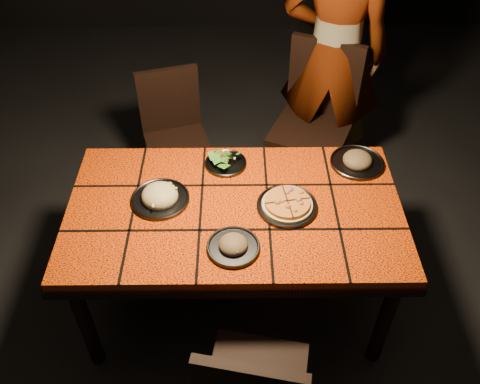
{
  "coord_description": "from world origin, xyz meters",
  "views": [
    {
      "loc": [
        0.01,
        -1.71,
        2.47
      ],
      "look_at": [
        0.03,
        0.03,
        0.82
      ],
      "focal_mm": 38.0,
      "sensor_mm": 36.0,
      "label": 1
    }
  ],
  "objects_px": {
    "plate_pizza": "(287,205)",
    "chair_far_left": "(174,128)",
    "chair_far_right": "(316,112)",
    "plate_pasta": "(160,197)",
    "diner": "(334,54)",
    "dining_table": "(235,218)"
  },
  "relations": [
    {
      "from": "chair_far_left",
      "to": "diner",
      "type": "relative_size",
      "value": 0.48
    },
    {
      "from": "dining_table",
      "to": "diner",
      "type": "bearing_deg",
      "value": 61.99
    },
    {
      "from": "diner",
      "to": "plate_pasta",
      "type": "bearing_deg",
      "value": 63.17
    },
    {
      "from": "plate_pasta",
      "to": "plate_pizza",
      "type": "bearing_deg",
      "value": -5.09
    },
    {
      "from": "chair_far_right",
      "to": "diner",
      "type": "distance_m",
      "value": 0.37
    },
    {
      "from": "chair_far_right",
      "to": "plate_pizza",
      "type": "bearing_deg",
      "value": -81.2
    },
    {
      "from": "chair_far_left",
      "to": "plate_pasta",
      "type": "relative_size",
      "value": 3.09
    },
    {
      "from": "chair_far_left",
      "to": "chair_far_right",
      "type": "height_order",
      "value": "chair_far_right"
    },
    {
      "from": "plate_pizza",
      "to": "plate_pasta",
      "type": "bearing_deg",
      "value": 174.91
    },
    {
      "from": "dining_table",
      "to": "chair_far_left",
      "type": "height_order",
      "value": "chair_far_left"
    },
    {
      "from": "dining_table",
      "to": "plate_pizza",
      "type": "distance_m",
      "value": 0.27
    },
    {
      "from": "chair_far_right",
      "to": "plate_pizza",
      "type": "xyz_separation_m",
      "value": [
        -0.28,
        -1.02,
        0.17
      ]
    },
    {
      "from": "chair_far_right",
      "to": "plate_pasta",
      "type": "bearing_deg",
      "value": -108.45
    },
    {
      "from": "dining_table",
      "to": "plate_pasta",
      "type": "height_order",
      "value": "plate_pasta"
    },
    {
      "from": "diner",
      "to": "plate_pizza",
      "type": "relative_size",
      "value": 6.31
    },
    {
      "from": "chair_far_left",
      "to": "chair_far_right",
      "type": "bearing_deg",
      "value": -13.88
    },
    {
      "from": "dining_table",
      "to": "chair_far_right",
      "type": "height_order",
      "value": "chair_far_right"
    },
    {
      "from": "chair_far_right",
      "to": "plate_pasta",
      "type": "relative_size",
      "value": 3.65
    },
    {
      "from": "chair_far_left",
      "to": "plate_pasta",
      "type": "bearing_deg",
      "value": -104.14
    },
    {
      "from": "diner",
      "to": "dining_table",
      "type": "bearing_deg",
      "value": 76.34
    },
    {
      "from": "plate_pizza",
      "to": "chair_far_left",
      "type": "bearing_deg",
      "value": 123.21
    },
    {
      "from": "plate_pizza",
      "to": "dining_table",
      "type": "bearing_deg",
      "value": 178.32
    }
  ]
}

